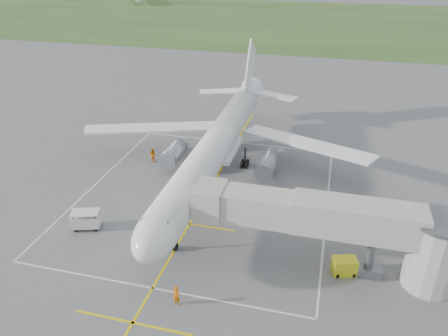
% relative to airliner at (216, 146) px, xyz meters
% --- Properties ---
extents(ground, '(700.00, 700.00, 0.00)m').
position_rel_airliner_xyz_m(ground, '(0.00, -0.75, -4.39)').
color(ground, '#525254').
rests_on(ground, ground).
extents(grass_strip, '(700.00, 120.00, 0.02)m').
position_rel_airliner_xyz_m(grass_strip, '(0.00, 129.25, -4.38)').
color(grass_strip, '#324A20').
rests_on(grass_strip, ground).
extents(apron_markings, '(28.20, 60.00, 0.01)m').
position_rel_airliner_xyz_m(apron_markings, '(0.00, -6.57, -4.38)').
color(apron_markings, '#DDBB0D').
rests_on(apron_markings, ground).
extents(airliner, '(38.93, 46.75, 13.52)m').
position_rel_airliner_xyz_m(airliner, '(0.00, 0.00, 0.00)').
color(airliner, silver).
rests_on(airliner, ground).
extents(jet_bridge, '(23.40, 5.00, 7.20)m').
position_rel_airliner_xyz_m(jet_bridge, '(15.72, -14.25, 0.35)').
color(jet_bridge, '#9C968D').
rests_on(jet_bridge, ground).
extents(gpu_unit, '(2.41, 1.98, 1.58)m').
position_rel_airliner_xyz_m(gpu_unit, '(15.98, -14.60, -3.61)').
color(gpu_unit, '#B4B216').
rests_on(gpu_unit, ground).
extents(baggage_cart, '(3.21, 2.48, 1.97)m').
position_rel_airliner_xyz_m(baggage_cart, '(-10.15, -14.09, -3.39)').
color(baggage_cart, silver).
rests_on(baggage_cart, ground).
extents(ramp_worker_nose, '(0.72, 0.52, 1.84)m').
position_rel_airliner_xyz_m(ramp_worker_nose, '(2.69, -21.99, -3.47)').
color(ramp_worker_nose, '#D86306').
rests_on(ramp_worker_nose, ground).
extents(ramp_worker_wing, '(1.12, 0.99, 1.92)m').
position_rel_airliner_xyz_m(ramp_worker_wing, '(-9.55, 2.24, -3.43)').
color(ramp_worker_wing, orange).
rests_on(ramp_worker_wing, ground).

